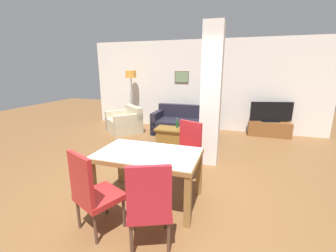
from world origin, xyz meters
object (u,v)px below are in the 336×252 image
(sofa, at_px, (184,124))
(coffee_table, at_px, (172,136))
(dining_table, at_px, (148,163))
(tv_screen, at_px, (271,112))
(dining_chair_near_right, at_px, (149,204))
(bottle, at_px, (177,124))
(tv_stand, at_px, (269,129))
(dining_chair_near_left, at_px, (92,191))
(armchair, at_px, (125,123))
(dining_chair_far_right, at_px, (186,150))
(floor_lamp, at_px, (131,80))

(sofa, relative_size, coffee_table, 2.22)
(dining_table, relative_size, tv_screen, 1.28)
(dining_chair_near_right, xyz_separation_m, bottle, (-0.63, 3.38, -0.02))
(dining_table, relative_size, coffee_table, 1.79)
(dining_table, bearing_deg, tv_stand, 63.12)
(dining_chair_near_left, distance_m, armchair, 4.34)
(sofa, xyz_separation_m, coffee_table, (-0.07, -1.04, -0.06))
(dining_chair_far_right, distance_m, sofa, 2.77)
(dining_chair_far_right, relative_size, dining_chair_near_right, 1.00)
(bottle, bearing_deg, coffee_table, -138.20)
(armchair, distance_m, tv_stand, 4.20)
(coffee_table, bearing_deg, dining_chair_near_right, -77.23)
(dining_chair_far_right, bearing_deg, bottle, -46.58)
(dining_chair_near_right, height_order, coffee_table, dining_chair_near_right)
(tv_screen, height_order, floor_lamp, floor_lamp)
(armchair, bearing_deg, sofa, -129.23)
(sofa, height_order, tv_stand, sofa)
(tv_screen, bearing_deg, dining_chair_near_left, 49.76)
(dining_chair_far_right, height_order, floor_lamp, floor_lamp)
(coffee_table, xyz_separation_m, tv_stand, (2.42, 1.54, -0.01))
(armchair, bearing_deg, tv_screen, -128.15)
(bottle, bearing_deg, armchair, 161.13)
(sofa, height_order, floor_lamp, floor_lamp)
(dining_chair_far_right, height_order, armchair, dining_chair_far_right)
(dining_chair_far_right, xyz_separation_m, floor_lamp, (-2.55, 3.09, 0.98))
(dining_chair_near_right, height_order, tv_screen, dining_chair_near_right)
(armchair, height_order, bottle, armchair)
(dining_chair_far_right, bearing_deg, dining_table, 90.00)
(coffee_table, bearing_deg, floor_lamp, 141.23)
(sofa, distance_m, armchair, 1.80)
(dining_chair_near_right, height_order, armchair, dining_chair_near_right)
(dining_table, distance_m, coffee_table, 2.52)
(dining_chair_near_left, height_order, armchair, dining_chair_near_left)
(bottle, bearing_deg, sofa, 92.24)
(dining_chair_far_right, height_order, tv_stand, dining_chair_far_right)
(dining_table, distance_m, bottle, 2.57)
(dining_table, height_order, sofa, sofa)
(armchair, bearing_deg, dining_chair_near_right, 161.92)
(dining_chair_near_left, xyz_separation_m, bottle, (0.08, 3.35, -0.02))
(dining_chair_near_left, bearing_deg, dining_table, 90.00)
(dining_chair_near_left, bearing_deg, floor_lamp, 135.60)
(sofa, xyz_separation_m, tv_screen, (2.34, 0.50, 0.41))
(dining_chair_near_left, relative_size, floor_lamp, 0.56)
(dining_chair_near_left, xyz_separation_m, floor_lamp, (-1.84, 4.70, 0.98))
(armchair, height_order, tv_stand, armchair)
(dining_chair_near_left, bearing_deg, armchair, 137.79)
(armchair, bearing_deg, bottle, -158.35)
(bottle, height_order, tv_stand, bottle)
(dining_table, xyz_separation_m, dining_chair_near_left, (-0.36, -0.79, -0.05))
(sofa, xyz_separation_m, floor_lamp, (-1.88, 0.42, 1.23))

